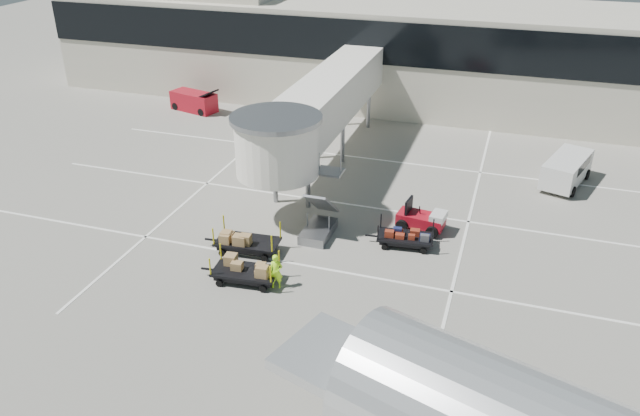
# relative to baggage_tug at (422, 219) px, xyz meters

# --- Properties ---
(ground) EXTENTS (140.00, 140.00, 0.00)m
(ground) POSITION_rel_baggage_tug_xyz_m (-3.68, -7.37, -0.60)
(ground) COLOR #A29E91
(ground) RESTS_ON ground
(lane_markings) EXTENTS (40.00, 30.00, 0.02)m
(lane_markings) POSITION_rel_baggage_tug_xyz_m (-4.35, 1.96, -0.59)
(lane_markings) COLOR white
(lane_markings) RESTS_ON ground
(terminal) EXTENTS (64.00, 12.11, 15.20)m
(terminal) POSITION_rel_baggage_tug_xyz_m (-4.03, 22.57, 3.50)
(terminal) COLOR beige
(terminal) RESTS_ON ground
(jet_bridge) EXTENTS (5.70, 20.40, 6.03)m
(jet_bridge) POSITION_rel_baggage_tug_xyz_m (-7.65, 4.89, 3.68)
(jet_bridge) COLOR white
(jet_bridge) RESTS_ON ground
(baggage_tug) EXTENTS (2.67, 1.90, 1.66)m
(baggage_tug) POSITION_rel_baggage_tug_xyz_m (0.00, 0.00, 0.00)
(baggage_tug) COLOR maroon
(baggage_tug) RESTS_ON ground
(suitcase_cart) EXTENTS (3.53, 1.71, 1.36)m
(suitcase_cart) POSITION_rel_baggage_tug_xyz_m (-0.45, -1.98, -0.12)
(suitcase_cart) COLOR black
(suitcase_cart) RESTS_ON ground
(box_cart_near) EXTENTS (3.76, 1.77, 1.45)m
(box_cart_near) POSITION_rel_baggage_tug_xyz_m (-6.93, -7.51, -0.06)
(box_cart_near) COLOR black
(box_cart_near) RESTS_ON ground
(box_cart_far) EXTENTS (3.94, 1.82, 1.52)m
(box_cart_far) POSITION_rel_baggage_tug_xyz_m (-7.99, -5.04, -0.06)
(box_cart_far) COLOR black
(box_cart_far) RESTS_ON ground
(ground_worker) EXTENTS (0.71, 0.57, 1.69)m
(ground_worker) POSITION_rel_baggage_tug_xyz_m (-5.41, -7.49, 0.24)
(ground_worker) COLOR #AEFF1A
(ground_worker) RESTS_ON ground
(minivan) EXTENTS (3.20, 4.99, 1.76)m
(minivan) POSITION_rel_baggage_tug_xyz_m (7.44, 8.61, 0.45)
(minivan) COLOR silver
(minivan) RESTS_ON ground
(belt_loader) EXTENTS (4.38, 2.54, 1.99)m
(belt_loader) POSITION_rel_baggage_tug_xyz_m (-21.22, 14.10, 0.16)
(belt_loader) COLOR maroon
(belt_loader) RESTS_ON ground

